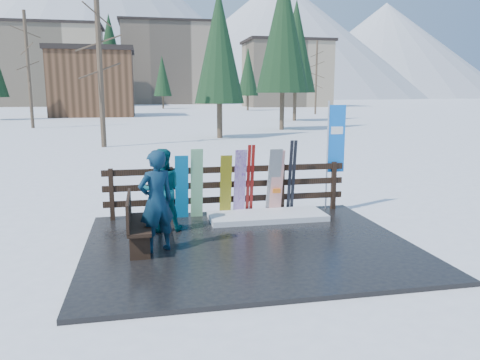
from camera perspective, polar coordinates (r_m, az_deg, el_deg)
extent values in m
plane|color=white|center=(8.88, 1.06, -8.16)|extent=(700.00, 700.00, 0.00)
cube|color=black|center=(8.87, 1.06, -7.92)|extent=(6.00, 5.00, 0.08)
cube|color=black|center=(10.66, -15.38, -1.72)|extent=(0.10, 0.10, 1.15)
cube|color=black|center=(10.65, -8.39, -1.47)|extent=(0.10, 0.10, 1.15)
cube|color=black|center=(10.80, -1.49, -1.20)|extent=(0.10, 0.10, 1.15)
cube|color=black|center=(11.10, 5.14, -0.92)|extent=(0.10, 0.10, 1.15)
cube|color=black|center=(11.53, 11.34, -0.65)|extent=(0.10, 0.10, 1.15)
cube|color=black|center=(10.85, -1.48, -2.36)|extent=(5.60, 0.05, 0.14)
cube|color=black|center=(10.77, -1.49, -0.55)|extent=(5.60, 0.05, 0.14)
cube|color=black|center=(10.71, -1.50, 1.29)|extent=(5.60, 0.05, 0.14)
cube|color=white|center=(10.51, 3.34, -4.42)|extent=(2.59, 1.00, 0.12)
cube|color=black|center=(8.63, -12.14, -5.29)|extent=(0.40, 1.50, 0.06)
cube|color=black|center=(8.12, -12.11, -7.95)|extent=(0.34, 0.06, 0.45)
cube|color=black|center=(9.26, -12.07, -5.64)|extent=(0.34, 0.06, 0.45)
cube|color=black|center=(8.56, -13.42, -3.59)|extent=(0.05, 1.50, 0.50)
cube|color=#0A7FBD|center=(10.42, -7.12, -0.87)|extent=(0.29, 0.31, 1.45)
cube|color=white|center=(10.44, -5.29, -0.43)|extent=(0.27, 0.31, 1.58)
cube|color=yellow|center=(10.54, -1.75, -0.73)|extent=(0.26, 0.27, 1.42)
cube|color=silver|center=(10.59, 0.00, -0.34)|extent=(0.27, 0.33, 1.54)
cube|color=black|center=(10.78, 4.14, -0.18)|extent=(0.30, 0.41, 1.54)
cube|color=white|center=(10.80, 4.51, -0.26)|extent=(0.28, 0.35, 1.51)
cube|color=maroon|center=(10.69, 1.01, 0.02)|extent=(0.07, 0.31, 1.64)
cube|color=maroon|center=(10.71, 1.48, 0.04)|extent=(0.07, 0.31, 1.64)
cube|color=black|center=(10.94, 6.09, 0.41)|extent=(0.08, 0.26, 1.72)
cube|color=black|center=(10.97, 6.54, 0.43)|extent=(0.08, 0.26, 1.72)
cylinder|color=silver|center=(11.40, 10.59, 2.94)|extent=(0.04, 0.04, 2.60)
cube|color=blue|center=(11.44, 11.68, 4.95)|extent=(0.42, 0.02, 1.60)
imported|color=#0C3648|center=(8.32, -10.17, -2.56)|extent=(0.78, 0.67, 1.81)
imported|color=#0A4D56|center=(9.57, -9.53, -1.22)|extent=(0.82, 0.64, 1.68)
cube|color=tan|center=(120.08, -21.80, 12.67)|extent=(22.00, 14.00, 18.00)
cube|color=black|center=(120.91, -22.11, 17.07)|extent=(23.10, 14.70, 0.60)
cube|color=gray|center=(138.68, -8.58, 13.72)|extent=(26.00, 16.00, 22.00)
cube|color=black|center=(139.80, -8.72, 18.35)|extent=(27.30, 16.80, 0.60)
cube|color=tan|center=(108.10, 5.68, 12.61)|extent=(18.00, 12.00, 14.00)
cube|color=black|center=(108.62, 5.75, 16.46)|extent=(18.90, 12.60, 0.60)
cube|color=brown|center=(63.52, -17.49, 11.04)|extent=(10.00, 8.00, 8.00)
cube|color=black|center=(63.75, -17.71, 14.90)|extent=(10.50, 8.40, 0.60)
cylinder|color=#382B1E|center=(26.39, -16.81, 14.84)|extent=(0.28, 0.28, 10.10)
cone|color=black|center=(30.64, -2.55, 13.52)|extent=(3.22, 3.22, 8.95)
cone|color=black|center=(37.92, 5.24, 14.97)|extent=(4.21, 4.21, 11.70)
cylinder|color=#382B1E|center=(43.24, -24.38, 12.09)|extent=(0.28, 0.28, 9.51)
cone|color=black|center=(50.85, 6.78, 13.88)|extent=(4.27, 4.27, 11.87)
cylinder|color=#382B1E|center=(67.60, 9.28, 12.18)|extent=(0.28, 0.28, 10.06)
cone|color=black|center=(68.43, -15.48, 13.13)|extent=(4.65, 4.65, 12.93)
cone|color=black|center=(82.21, 0.96, 12.01)|extent=(3.64, 3.64, 10.12)
cone|color=black|center=(93.31, -9.43, 11.54)|extent=(3.47, 3.47, 9.64)
cone|color=white|center=(353.99, -16.99, 19.32)|extent=(260.00, 260.00, 120.00)
cone|color=white|center=(333.28, 4.67, 16.83)|extent=(200.00, 200.00, 80.00)
cone|color=white|center=(385.35, 17.19, 14.79)|extent=(180.00, 180.00, 70.00)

